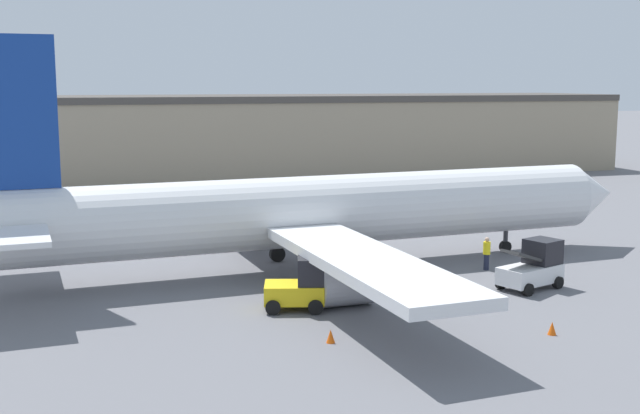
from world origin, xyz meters
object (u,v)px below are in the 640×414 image
object	(u,v)px
safety_cone_far	(552,328)
airplane	(302,212)
ground_crew_worker	(487,253)
baggage_tug	(300,286)
safety_cone_near	(331,336)
belt_loader_truck	(534,266)

from	to	relation	value
safety_cone_far	airplane	bearing A→B (deg)	115.04
safety_cone_far	ground_crew_worker	bearing A→B (deg)	74.07
airplane	baggage_tug	bearing A→B (deg)	-110.53
ground_crew_worker	baggage_tug	size ratio (longest dim) A/B	0.59
airplane	safety_cone_near	bearing A→B (deg)	-104.58
belt_loader_truck	safety_cone_near	world-z (taller)	belt_loader_truck
baggage_tug	belt_loader_truck	xyz separation A→B (m)	(12.39, 0.09, 0.02)
belt_loader_truck	safety_cone_far	xyz separation A→B (m)	(-3.48, -6.91, -0.85)
safety_cone_far	belt_loader_truck	bearing A→B (deg)	63.23
baggage_tug	safety_cone_far	size ratio (longest dim) A/B	5.68
airplane	ground_crew_worker	xyz separation A→B (m)	(9.81, -3.04, -2.29)
baggage_tug	ground_crew_worker	bearing A→B (deg)	36.00
baggage_tug	belt_loader_truck	world-z (taller)	baggage_tug
ground_crew_worker	belt_loader_truck	size ratio (longest dim) A/B	0.49
airplane	safety_cone_near	size ratio (longest dim) A/B	75.43
airplane	belt_loader_truck	xyz separation A→B (m)	(10.11, -7.28, -2.15)
belt_loader_truck	safety_cone_near	size ratio (longest dim) A/B	6.82
ground_crew_worker	baggage_tug	bearing A→B (deg)	-157.94
baggage_tug	safety_cone_near	size ratio (longest dim) A/B	5.68
airplane	belt_loader_truck	size ratio (longest dim) A/B	11.05
safety_cone_near	safety_cone_far	bearing A→B (deg)	-11.25
airplane	baggage_tug	distance (m)	8.02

